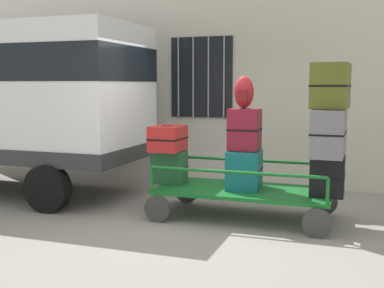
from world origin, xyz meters
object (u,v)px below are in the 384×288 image
(luggage_cart, at_px, (244,193))
(suitcase_midleft_middle, at_px, (245,129))
(suitcase_left_bottom, at_px, (169,167))
(suitcase_center_middle, at_px, (329,133))
(suitcase_center_bottom, at_px, (328,176))
(backpack, at_px, (244,92))
(suitcase_center_top, at_px, (331,86))
(van, at_px, (1,92))
(suitcase_midleft_bottom, at_px, (244,169))
(suitcase_left_middle, at_px, (168,138))

(luggage_cart, relative_size, suitcase_midleft_middle, 4.33)
(suitcase_left_bottom, distance_m, suitcase_center_middle, 2.33)
(suitcase_center_bottom, bearing_deg, backpack, 178.31)
(luggage_cart, distance_m, suitcase_midleft_middle, 0.90)
(suitcase_center_bottom, xyz_separation_m, suitcase_center_middle, (-0.00, -0.02, 0.57))
(suitcase_center_middle, xyz_separation_m, backpack, (-1.14, 0.05, 0.51))
(suitcase_center_top, bearing_deg, van, 176.55)
(suitcase_left_bottom, bearing_deg, suitcase_center_bottom, -0.94)
(suitcase_center_top, relative_size, backpack, 1.61)
(van, bearing_deg, suitcase_midleft_bottom, -4.20)
(van, bearing_deg, luggage_cart, -4.64)
(suitcase_left_bottom, distance_m, suitcase_center_top, 2.54)
(suitcase_midleft_bottom, bearing_deg, suitcase_center_bottom, -2.26)
(van, distance_m, suitcase_left_middle, 3.33)
(suitcase_left_bottom, distance_m, suitcase_midleft_middle, 1.27)
(luggage_cart, bearing_deg, suitcase_left_bottom, 178.65)
(suitcase_center_top, bearing_deg, suitcase_center_middle, -90.00)
(suitcase_center_middle, bearing_deg, suitcase_left_bottom, 178.59)
(van, xyz_separation_m, suitcase_center_middle, (5.50, -0.38, -0.48))
(suitcase_midleft_middle, bearing_deg, suitcase_center_top, 0.28)
(suitcase_center_middle, distance_m, suitcase_center_top, 0.60)
(suitcase_center_middle, bearing_deg, van, 176.01)
(luggage_cart, distance_m, suitcase_center_top, 1.87)
(backpack, bearing_deg, suitcase_left_bottom, 179.83)
(suitcase_midleft_bottom, distance_m, suitcase_center_bottom, 1.13)
(suitcase_midleft_bottom, height_order, suitcase_center_middle, suitcase_center_middle)
(suitcase_left_middle, xyz_separation_m, suitcase_center_bottom, (2.25, 0.02, -0.41))
(suitcase_left_middle, relative_size, suitcase_center_middle, 0.64)
(suitcase_midleft_middle, bearing_deg, suitcase_midleft_bottom, 90.00)
(suitcase_midleft_middle, relative_size, suitcase_center_middle, 0.67)
(van, height_order, suitcase_midleft_bottom, van)
(suitcase_center_bottom, distance_m, suitcase_center_middle, 0.57)
(van, relative_size, suitcase_center_middle, 5.80)
(suitcase_left_middle, distance_m, suitcase_center_middle, 2.26)
(suitcase_midleft_bottom, height_order, suitcase_midleft_middle, suitcase_midleft_middle)
(suitcase_left_bottom, bearing_deg, suitcase_midleft_bottom, 0.37)
(suitcase_left_middle, distance_m, suitcase_center_bottom, 2.29)
(suitcase_midleft_bottom, xyz_separation_m, suitcase_center_middle, (1.13, -0.06, 0.56))
(luggage_cart, relative_size, suitcase_center_bottom, 4.72)
(van, xyz_separation_m, suitcase_left_bottom, (3.25, -0.33, -1.07))
(suitcase_center_top, bearing_deg, suitcase_center_bottom, -90.00)
(suitcase_midleft_middle, xyz_separation_m, suitcase_center_middle, (1.13, -0.05, -0.00))
(suitcase_left_bottom, bearing_deg, suitcase_left_middle, -90.00)
(van, distance_m, luggage_cart, 4.60)
(van, height_order, suitcase_center_top, van)
(suitcase_center_top, bearing_deg, suitcase_midleft_bottom, 179.45)
(van, relative_size, luggage_cart, 2.01)
(suitcase_midleft_bottom, height_order, backpack, backpack)
(suitcase_center_bottom, distance_m, suitcase_center_top, 1.17)
(suitcase_midleft_bottom, bearing_deg, suitcase_left_bottom, -179.63)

